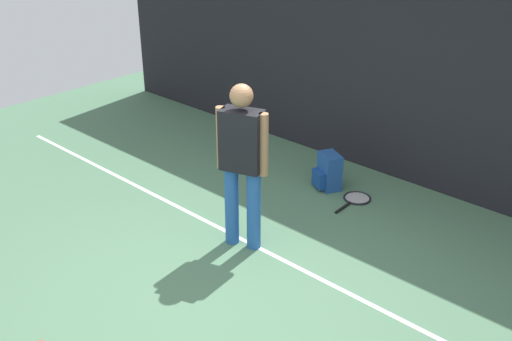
{
  "coord_description": "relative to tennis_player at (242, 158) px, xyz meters",
  "views": [
    {
      "loc": [
        3.3,
        -3.19,
        3.37
      ],
      "look_at": [
        0.0,
        0.4,
        1.0
      ],
      "focal_mm": 42.34,
      "sensor_mm": 36.0,
      "label": 1
    }
  ],
  "objects": [
    {
      "name": "backpack",
      "position": [
        -0.11,
        1.59,
        -0.76
      ],
      "size": [
        0.36,
        0.37,
        0.44
      ],
      "rotation": [
        0.0,
        0.0,
        5.81
      ],
      "color": "#1E478C",
      "rests_on": "ground"
    },
    {
      "name": "ground_plane",
      "position": [
        0.33,
        -0.56,
        -0.97
      ],
      "size": [
        12.0,
        12.0,
        0.0
      ],
      "primitive_type": "plane",
      "color": "#4C7556"
    },
    {
      "name": "tennis_racket",
      "position": [
        0.32,
        1.56,
        -0.95
      ],
      "size": [
        0.34,
        0.62,
        0.03
      ],
      "rotation": [
        0.0,
        0.0,
        1.61
      ],
      "color": "black",
      "rests_on": "ground"
    },
    {
      "name": "tennis_player",
      "position": [
        0.0,
        0.0,
        0.0
      ],
      "size": [
        0.51,
        0.34,
        1.7
      ],
      "rotation": [
        0.0,
        0.0,
        0.33
      ],
      "color": "#2659A5",
      "rests_on": "ground"
    },
    {
      "name": "back_fence",
      "position": [
        0.33,
        2.44,
        0.42
      ],
      "size": [
        10.0,
        0.1,
        2.77
      ],
      "primitive_type": "cube",
      "color": "black",
      "rests_on": "ground"
    },
    {
      "name": "court_line",
      "position": [
        0.33,
        0.05,
        -0.96
      ],
      "size": [
        9.0,
        0.05,
        0.0
      ],
      "primitive_type": "cube",
      "color": "white",
      "rests_on": "ground"
    }
  ]
}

